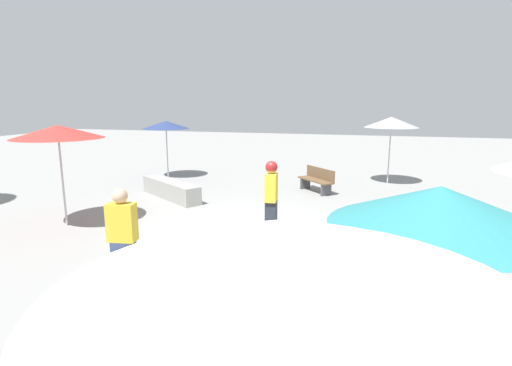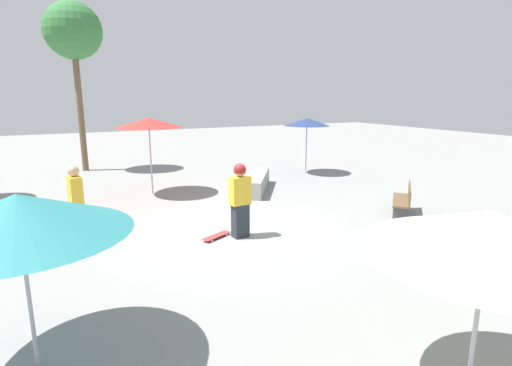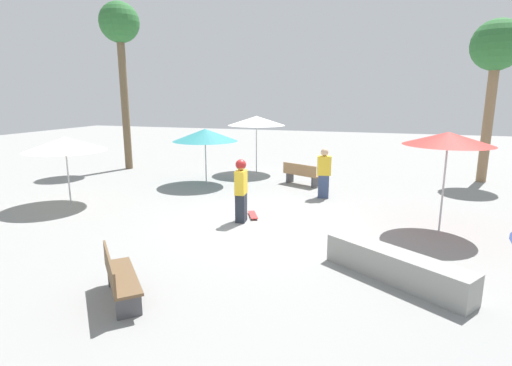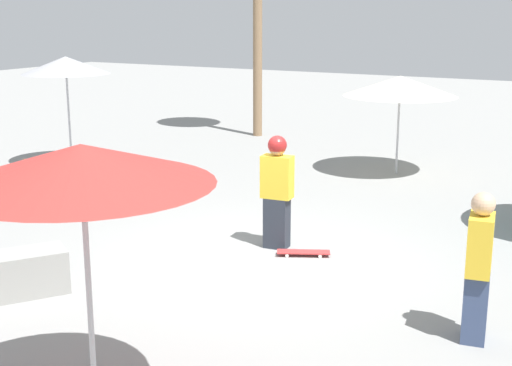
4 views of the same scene
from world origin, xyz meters
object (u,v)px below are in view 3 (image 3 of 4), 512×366
(bench_near, at_px, (301,174))
(palm_tree_left, at_px, (497,52))
(shade_umbrella_teal, at_px, (205,135))
(shade_umbrella_cream, at_px, (65,144))
(shade_umbrella_white, at_px, (256,121))
(concrete_ledge, at_px, (395,266))
(skater_main, at_px, (241,189))
(skateboard, at_px, (253,215))
(palm_tree_center_left, at_px, (120,32))
(bystander_watching, at_px, (324,173))
(shade_umbrella_red, at_px, (448,139))
(bench_far, at_px, (119,277))

(bench_near, bearing_deg, palm_tree_left, 48.47)
(bench_near, distance_m, shade_umbrella_teal, 4.10)
(shade_umbrella_cream, relative_size, shade_umbrella_white, 0.97)
(palm_tree_left, bearing_deg, shade_umbrella_cream, 31.00)
(concrete_ledge, xyz_separation_m, shade_umbrella_white, (5.91, -9.72, 2.08))
(concrete_ledge, height_order, shade_umbrella_teal, shade_umbrella_teal)
(skater_main, bearing_deg, bench_near, -12.96)
(skateboard, height_order, palm_tree_center_left, palm_tree_center_left)
(shade_umbrella_cream, relative_size, bystander_watching, 1.46)
(concrete_ledge, height_order, shade_umbrella_white, shade_umbrella_white)
(shade_umbrella_red, height_order, palm_tree_center_left, palm_tree_center_left)
(shade_umbrella_cream, bearing_deg, concrete_ledge, 165.68)
(shade_umbrella_red, relative_size, palm_tree_center_left, 0.34)
(skateboard, bearing_deg, shade_umbrella_white, -8.97)
(bench_far, xyz_separation_m, palm_tree_center_left, (7.62, -11.07, 5.89))
(skater_main, bearing_deg, shade_umbrella_red, -86.07)
(shade_umbrella_red, xyz_separation_m, shade_umbrella_white, (7.08, -6.28, -0.04))
(skater_main, relative_size, bystander_watching, 1.03)
(palm_tree_left, bearing_deg, shade_umbrella_teal, 20.19)
(bench_far, height_order, shade_umbrella_teal, shade_umbrella_teal)
(shade_umbrella_white, relative_size, bystander_watching, 1.51)
(concrete_ledge, xyz_separation_m, palm_tree_center_left, (12.14, -8.80, 6.03))
(concrete_ledge, xyz_separation_m, bench_near, (3.40, -7.75, 0.14))
(bench_near, height_order, bench_far, same)
(concrete_ledge, distance_m, shade_umbrella_white, 11.56)
(bench_near, distance_m, palm_tree_left, 8.89)
(skater_main, bearing_deg, palm_tree_left, -48.99)
(skateboard, xyz_separation_m, palm_tree_left, (-7.43, -7.57, 5.08))
(shade_umbrella_cream, bearing_deg, bench_near, -141.56)
(bench_far, bearing_deg, skater_main, 131.07)
(skateboard, bearing_deg, bench_far, 147.19)
(bench_near, relative_size, shade_umbrella_cream, 0.65)
(skater_main, height_order, palm_tree_left, palm_tree_left)
(palm_tree_center_left, bearing_deg, shade_umbrella_white, -171.62)
(shade_umbrella_teal, xyz_separation_m, palm_tree_left, (-10.62, -3.91, 3.18))
(concrete_ledge, distance_m, shade_umbrella_teal, 9.92)
(shade_umbrella_teal, bearing_deg, palm_tree_left, -159.81)
(skater_main, distance_m, bystander_watching, 3.86)
(concrete_ledge, distance_m, bench_near, 8.46)
(bench_far, bearing_deg, palm_tree_center_left, 171.30)
(shade_umbrella_white, bearing_deg, skater_main, 104.53)
(bench_far, distance_m, palm_tree_left, 15.95)
(shade_umbrella_white, bearing_deg, concrete_ledge, 121.30)
(bench_near, xyz_separation_m, shade_umbrella_cream, (6.56, 5.20, 1.55))
(concrete_ledge, xyz_separation_m, bystander_watching, (2.26, -5.96, 0.57))
(bystander_watching, bearing_deg, concrete_ledge, -78.25)
(concrete_ledge, xyz_separation_m, shade_umbrella_red, (-1.17, -3.44, 2.13))
(skateboard, relative_size, shade_umbrella_teal, 0.32)
(skater_main, relative_size, skateboard, 2.20)
(bench_near, relative_size, palm_tree_center_left, 0.21)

